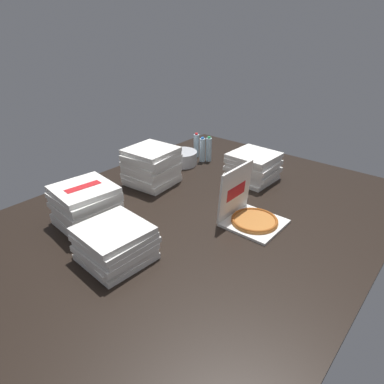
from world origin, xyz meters
name	(u,v)px	position (x,y,z in m)	size (l,w,h in m)	color
ground_plane	(198,216)	(0.00, 0.00, -0.01)	(3.20, 2.40, 0.02)	black
open_pizza_box	(250,214)	(0.15, -0.34, 0.07)	(0.38, 0.38, 0.40)	white
pizza_stack_left_mid	(151,166)	(0.16, 0.65, 0.16)	(0.44, 0.43, 0.32)	white
pizza_stack_right_far	(86,206)	(-0.59, 0.52, 0.14)	(0.43, 0.44, 0.29)	white
pizza_stack_center_far	(253,167)	(0.80, 0.02, 0.13)	(0.40, 0.41, 0.25)	white
pizza_stack_right_mid	(115,244)	(-0.72, 0.06, 0.11)	(0.42, 0.42, 0.22)	white
ice_bucket	(182,158)	(0.67, 0.75, 0.07)	(0.30, 0.30, 0.13)	#B7BABF
water_bottle_0	(209,149)	(0.91, 0.60, 0.12)	(0.06, 0.06, 0.25)	silver
water_bottle_1	(168,158)	(0.48, 0.76, 0.12)	(0.06, 0.06, 0.25)	white
water_bottle_2	(202,150)	(0.86, 0.64, 0.12)	(0.06, 0.06, 0.25)	silver
water_bottle_3	(196,145)	(0.92, 0.78, 0.12)	(0.06, 0.06, 0.25)	silver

